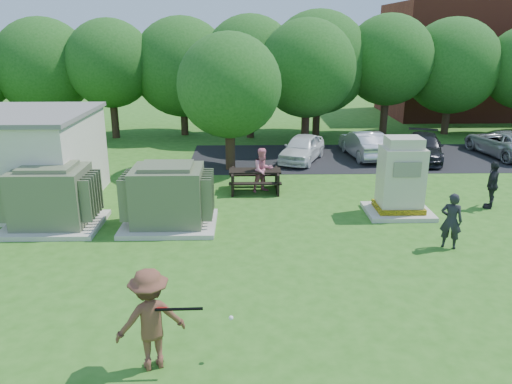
{
  "coord_description": "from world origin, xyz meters",
  "views": [
    {
      "loc": [
        -0.34,
        -10.67,
        6.04
      ],
      "look_at": [
        0.0,
        4.0,
        1.3
      ],
      "focal_mm": 35.0,
      "sensor_mm": 36.0,
      "label": 1
    }
  ],
  "objects_px": {
    "person_at_picnic": "(263,170)",
    "car_silver_b": "(504,143)",
    "person_by_generator": "(451,221)",
    "person_walking_right": "(492,185)",
    "batter": "(150,319)",
    "generator_cabinet": "(401,181)",
    "transformer_left": "(52,198)",
    "picnic_table": "(255,178)",
    "car_silver_a": "(364,144)",
    "car_white": "(302,148)",
    "car_dark": "(423,147)",
    "transformer_right": "(168,198)"
  },
  "relations": [
    {
      "from": "person_at_picnic",
      "to": "car_silver_b",
      "type": "distance_m",
      "value": 13.7
    },
    {
      "from": "person_by_generator",
      "to": "person_at_picnic",
      "type": "height_order",
      "value": "person_at_picnic"
    },
    {
      "from": "person_by_generator",
      "to": "person_walking_right",
      "type": "distance_m",
      "value": 4.42
    },
    {
      "from": "batter",
      "to": "person_by_generator",
      "type": "height_order",
      "value": "batter"
    },
    {
      "from": "generator_cabinet",
      "to": "person_walking_right",
      "type": "xyz_separation_m",
      "value": [
        3.47,
        0.54,
        -0.32
      ]
    },
    {
      "from": "transformer_left",
      "to": "generator_cabinet",
      "type": "relative_size",
      "value": 1.11
    },
    {
      "from": "batter",
      "to": "car_silver_b",
      "type": "bearing_deg",
      "value": -152.22
    },
    {
      "from": "transformer_left",
      "to": "person_by_generator",
      "type": "xyz_separation_m",
      "value": [
        12.1,
        -1.89,
        -0.14
      ]
    },
    {
      "from": "person_at_picnic",
      "to": "person_walking_right",
      "type": "xyz_separation_m",
      "value": [
        8.06,
        -2.08,
        -0.02
      ]
    },
    {
      "from": "picnic_table",
      "to": "car_silver_a",
      "type": "relative_size",
      "value": 0.5
    },
    {
      "from": "car_white",
      "to": "car_silver_a",
      "type": "relative_size",
      "value": 0.93
    },
    {
      "from": "picnic_table",
      "to": "car_silver_b",
      "type": "xyz_separation_m",
      "value": [
        12.75,
        5.67,
        0.11
      ]
    },
    {
      "from": "batter",
      "to": "car_dark",
      "type": "xyz_separation_m",
      "value": [
        10.51,
        15.68,
        -0.37
      ]
    },
    {
      "from": "generator_cabinet",
      "to": "picnic_table",
      "type": "bearing_deg",
      "value": 151.28
    },
    {
      "from": "person_walking_right",
      "to": "car_silver_b",
      "type": "relative_size",
      "value": 0.37
    },
    {
      "from": "transformer_left",
      "to": "person_at_picnic",
      "type": "relative_size",
      "value": 1.71
    },
    {
      "from": "person_at_picnic",
      "to": "car_white",
      "type": "distance_m",
      "value": 5.28
    },
    {
      "from": "picnic_table",
      "to": "person_walking_right",
      "type": "relative_size",
      "value": 1.18
    },
    {
      "from": "person_by_generator",
      "to": "person_walking_right",
      "type": "relative_size",
      "value": 0.97
    },
    {
      "from": "transformer_left",
      "to": "person_at_picnic",
      "type": "xyz_separation_m",
      "value": [
        6.87,
        3.59,
        -0.09
      ]
    },
    {
      "from": "picnic_table",
      "to": "transformer_right",
      "type": "bearing_deg",
      "value": -127.98
    },
    {
      "from": "batter",
      "to": "person_walking_right",
      "type": "xyz_separation_m",
      "value": [
        10.52,
        8.65,
        -0.14
      ]
    },
    {
      "from": "transformer_right",
      "to": "car_white",
      "type": "relative_size",
      "value": 0.8
    },
    {
      "from": "picnic_table",
      "to": "batter",
      "type": "xyz_separation_m",
      "value": [
        -2.15,
        -10.8,
        0.46
      ]
    },
    {
      "from": "transformer_left",
      "to": "car_white",
      "type": "distance_m",
      "value": 12.3
    },
    {
      "from": "transformer_left",
      "to": "generator_cabinet",
      "type": "xyz_separation_m",
      "value": [
        11.46,
        0.97,
        0.21
      ]
    },
    {
      "from": "person_at_picnic",
      "to": "car_white",
      "type": "bearing_deg",
      "value": 39.59
    },
    {
      "from": "person_walking_right",
      "to": "car_silver_a",
      "type": "bearing_deg",
      "value": -128.08
    },
    {
      "from": "car_silver_a",
      "to": "car_silver_b",
      "type": "bearing_deg",
      "value": 174.93
    },
    {
      "from": "generator_cabinet",
      "to": "picnic_table",
      "type": "xyz_separation_m",
      "value": [
        -4.91,
        2.69,
        -0.64
      ]
    },
    {
      "from": "person_walking_right",
      "to": "car_dark",
      "type": "relative_size",
      "value": 0.4
    },
    {
      "from": "car_dark",
      "to": "car_silver_b",
      "type": "relative_size",
      "value": 0.92
    },
    {
      "from": "generator_cabinet",
      "to": "person_by_generator",
      "type": "height_order",
      "value": "generator_cabinet"
    },
    {
      "from": "person_at_picnic",
      "to": "car_silver_a",
      "type": "height_order",
      "value": "person_at_picnic"
    },
    {
      "from": "picnic_table",
      "to": "generator_cabinet",
      "type": "bearing_deg",
      "value": -28.72
    },
    {
      "from": "transformer_right",
      "to": "car_white",
      "type": "xyz_separation_m",
      "value": [
        5.25,
        8.44,
        -0.33
      ]
    },
    {
      "from": "batter",
      "to": "car_silver_b",
      "type": "height_order",
      "value": "batter"
    },
    {
      "from": "person_by_generator",
      "to": "car_white",
      "type": "distance_m",
      "value": 10.8
    },
    {
      "from": "person_at_picnic",
      "to": "picnic_table",
      "type": "bearing_deg",
      "value": 140.17
    },
    {
      "from": "batter",
      "to": "car_dark",
      "type": "bearing_deg",
      "value": -143.92
    },
    {
      "from": "car_white",
      "to": "car_silver_a",
      "type": "height_order",
      "value": "car_silver_a"
    },
    {
      "from": "transformer_right",
      "to": "person_walking_right",
      "type": "distance_m",
      "value": 11.33
    },
    {
      "from": "transformer_right",
      "to": "car_dark",
      "type": "distance_m",
      "value": 14.11
    },
    {
      "from": "generator_cabinet",
      "to": "car_white",
      "type": "xyz_separation_m",
      "value": [
        -2.51,
        7.47,
        -0.54
      ]
    },
    {
      "from": "car_white",
      "to": "car_silver_a",
      "type": "bearing_deg",
      "value": 35.11
    },
    {
      "from": "picnic_table",
      "to": "transformer_left",
      "type": "bearing_deg",
      "value": -150.84
    },
    {
      "from": "person_by_generator",
      "to": "person_walking_right",
      "type": "xyz_separation_m",
      "value": [
        2.83,
        3.4,
        0.02
      ]
    },
    {
      "from": "person_by_generator",
      "to": "transformer_right",
      "type": "bearing_deg",
      "value": 12.39
    },
    {
      "from": "person_by_generator",
      "to": "person_walking_right",
      "type": "bearing_deg",
      "value": -104.72
    },
    {
      "from": "transformer_right",
      "to": "person_walking_right",
      "type": "height_order",
      "value": "transformer_right"
    }
  ]
}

